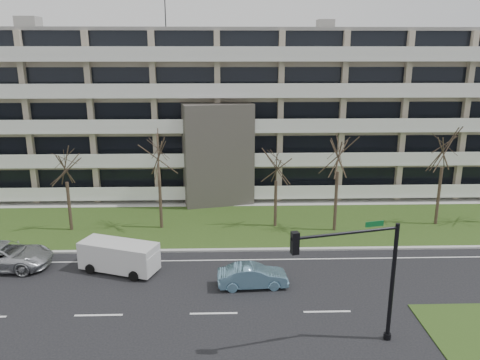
{
  "coord_description": "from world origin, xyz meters",
  "views": [
    {
      "loc": [
        0.75,
        -21.83,
        13.25
      ],
      "look_at": [
        1.68,
        10.0,
        4.52
      ],
      "focal_mm": 35.0,
      "sensor_mm": 36.0,
      "label": 1
    }
  ],
  "objects_px": {
    "white_van": "(120,254)",
    "traffic_signal": "(360,268)",
    "blue_sedan": "(253,276)",
    "silver_pickup": "(4,256)"
  },
  "relations": [
    {
      "from": "blue_sedan",
      "to": "traffic_signal",
      "type": "distance_m",
      "value": 7.99
    },
    {
      "from": "blue_sedan",
      "to": "traffic_signal",
      "type": "xyz_separation_m",
      "value": [
        4.47,
        -5.75,
        3.27
      ]
    },
    {
      "from": "white_van",
      "to": "traffic_signal",
      "type": "relative_size",
      "value": 0.85
    },
    {
      "from": "silver_pickup",
      "to": "white_van",
      "type": "distance_m",
      "value": 7.49
    },
    {
      "from": "blue_sedan",
      "to": "traffic_signal",
      "type": "bearing_deg",
      "value": -145.69
    },
    {
      "from": "blue_sedan",
      "to": "white_van",
      "type": "relative_size",
      "value": 0.79
    },
    {
      "from": "silver_pickup",
      "to": "traffic_signal",
      "type": "height_order",
      "value": "traffic_signal"
    },
    {
      "from": "silver_pickup",
      "to": "blue_sedan",
      "type": "distance_m",
      "value": 15.87
    },
    {
      "from": "blue_sedan",
      "to": "white_van",
      "type": "xyz_separation_m",
      "value": [
        -8.15,
        2.26,
        0.45
      ]
    },
    {
      "from": "silver_pickup",
      "to": "blue_sedan",
      "type": "height_order",
      "value": "silver_pickup"
    }
  ]
}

